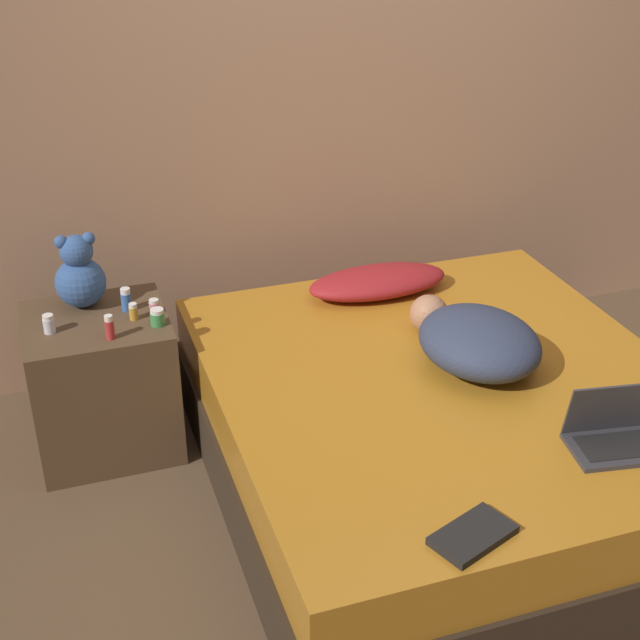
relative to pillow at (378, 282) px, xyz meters
The scene contains 15 objects.
ground_plane 0.88m from the pillow, 90.48° to the right, with size 12.00×12.00×0.00m, color brown.
wall_back 0.92m from the pillow, 90.65° to the left, with size 8.00×0.06×2.60m.
bed 0.76m from the pillow, 90.48° to the right, with size 1.67×1.85×0.48m.
nightstand 1.20m from the pillow, behind, with size 0.54×0.50×0.57m.
pillow is the anchor object (origin of this frame).
person_lying 0.66m from the pillow, 79.42° to the right, with size 0.50×0.65×0.21m.
laptop 1.28m from the pillow, 75.62° to the right, with size 0.35×0.25×0.20m.
teddy_bear 1.22m from the pillow, behind, with size 0.20×0.20×0.30m.
bottle_green 0.97m from the pillow, behind, with size 0.05×0.05×0.07m.
bottle_blue 1.05m from the pillow, behind, with size 0.04×0.04×0.09m.
bottle_clear 1.34m from the pillow, behind, with size 0.04×0.04×0.07m.
bottle_amber 1.04m from the pillow, behind, with size 0.03×0.03×0.07m.
bottle_pink 0.95m from the pillow, behind, with size 0.04×0.04×0.06m.
bottle_red 1.15m from the pillow, 169.92° to the right, with size 0.03×0.03×0.09m.
book 1.52m from the pillow, 101.96° to the right, with size 0.27×0.21×0.02m.
Camera 1 is at (-1.31, -2.43, 2.17)m, focal length 50.00 mm.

